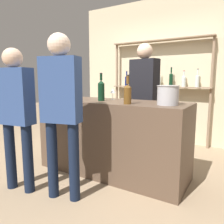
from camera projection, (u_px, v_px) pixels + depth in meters
ground_plane at (112, 172)px, 2.95m from camera, size 16.00×16.00×0.00m
bar_counter at (112, 137)px, 2.88m from camera, size 1.96×0.70×0.96m
back_wall at (162, 71)px, 4.39m from camera, size 3.56×0.12×2.80m
back_shelf at (159, 77)px, 4.25m from camera, size 1.95×0.18×1.98m
counter_bottle_0 at (128, 93)px, 2.44m from camera, size 0.09×0.09×0.33m
counter_bottle_1 at (101, 90)px, 2.81m from camera, size 0.09×0.09×0.36m
counter_bottle_2 at (57, 91)px, 2.99m from camera, size 0.07×0.07×0.31m
wine_glass at (113, 91)px, 2.98m from camera, size 0.07×0.07×0.15m
ice_bucket at (168, 95)px, 2.35m from camera, size 0.24×0.24×0.21m
server_behind_counter at (144, 92)px, 3.34m from camera, size 0.46×0.28×1.77m
customer_left at (16, 109)px, 2.35m from camera, size 0.42×0.24×1.56m
customer_center at (61, 103)px, 2.16m from camera, size 0.42×0.26×1.68m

